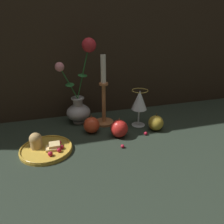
% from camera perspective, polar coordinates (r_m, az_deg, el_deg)
% --- Properties ---
extents(ground_plane, '(2.40, 2.40, 0.00)m').
position_cam_1_polar(ground_plane, '(0.97, -3.27, -5.64)').
color(ground_plane, '#232D23').
rests_on(ground_plane, ground).
extents(vase, '(0.19, 0.11, 0.39)m').
position_cam_1_polar(vase, '(1.04, -8.56, 3.33)').
color(vase, '#A3A3A8').
rests_on(vase, ground_plane).
extents(plate_with_pastries, '(0.20, 0.20, 0.07)m').
position_cam_1_polar(plate_with_pastries, '(0.88, -17.21, -8.77)').
color(plate_with_pastries, gold).
rests_on(plate_with_pastries, ground_plane).
extents(wine_glass, '(0.07, 0.07, 0.17)m').
position_cam_1_polar(wine_glass, '(1.00, 7.17, 2.78)').
color(wine_glass, silver).
rests_on(wine_glass, ground_plane).
extents(candlestick, '(0.09, 0.09, 0.34)m').
position_cam_1_polar(candlestick, '(1.01, -2.18, 3.25)').
color(candlestick, '#B77042').
rests_on(candlestick, ground_plane).
extents(apple_beside_vase, '(0.07, 0.07, 0.08)m').
position_cam_1_polar(apple_beside_vase, '(0.96, -5.35, -3.40)').
color(apple_beside_vase, '#D14223').
rests_on(apple_beside_vase, ground_plane).
extents(apple_near_glass, '(0.07, 0.07, 0.09)m').
position_cam_1_polar(apple_near_glass, '(0.93, 1.89, -4.32)').
color(apple_near_glass, red).
rests_on(apple_near_glass, ground_plane).
extents(apple_at_table_edge, '(0.07, 0.07, 0.08)m').
position_cam_1_polar(apple_at_table_edge, '(1.00, 11.38, -2.80)').
color(apple_at_table_edge, '#B2932D').
rests_on(apple_at_table_edge, ground_plane).
extents(berry_near_plate, '(0.02, 0.02, 0.02)m').
position_cam_1_polar(berry_near_plate, '(0.96, 8.80, -5.55)').
color(berry_near_plate, '#AD192D').
rests_on(berry_near_plate, ground_plane).
extents(berry_front_center, '(0.01, 0.01, 0.01)m').
position_cam_1_polar(berry_front_center, '(0.86, 2.77, -8.91)').
color(berry_front_center, '#AD192D').
rests_on(berry_front_center, ground_plane).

